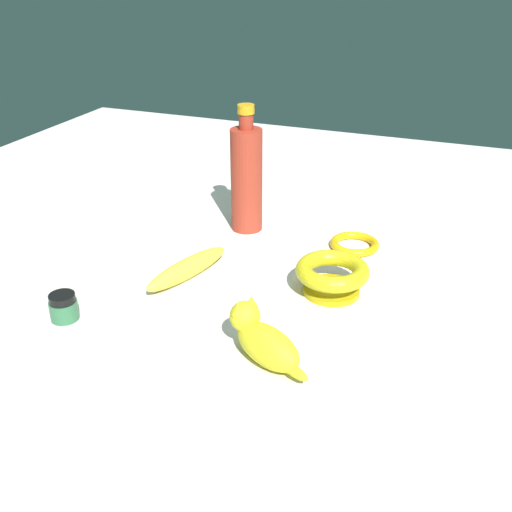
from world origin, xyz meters
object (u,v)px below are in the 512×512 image
at_px(banana, 188,268).
at_px(cat_figurine, 263,340).
at_px(bangle, 354,244).
at_px(nail_polish_jar, 64,307).
at_px(bowl, 332,274).
at_px(bottle_tall, 246,178).

bearing_deg(banana, cat_figurine, -113.15).
distance_m(cat_figurine, bangle, 0.41).
distance_m(cat_figurine, nail_polish_jar, 0.34).
distance_m(cat_figurine, bowl, 0.23).
bearing_deg(banana, nail_polish_jar, 164.79).
distance_m(banana, bangle, 0.34).
height_order(bangle, nail_polish_jar, nail_polish_jar).
xyz_separation_m(bangle, bowl, (0.00, -0.19, 0.03)).
bearing_deg(cat_figurine, bottle_tall, 115.06).
distance_m(bangle, bottle_tall, 0.26).
relative_size(bottle_tall, nail_polish_jar, 5.78).
height_order(banana, bottle_tall, bottle_tall).
bearing_deg(bowl, cat_figurine, -100.85).
bearing_deg(bottle_tall, banana, -94.68).
bearing_deg(cat_figurine, bowl, 79.15).
bearing_deg(banana, bangle, -31.11).
bearing_deg(nail_polish_jar, bottle_tall, 71.79).
xyz_separation_m(bottle_tall, nail_polish_jar, (-0.14, -0.43, -0.09)).
xyz_separation_m(cat_figurine, bowl, (0.04, 0.22, 0.00)).
xyz_separation_m(bottle_tall, bowl, (0.24, -0.19, -0.08)).
xyz_separation_m(bangle, bottle_tall, (-0.23, 0.01, 0.11)).
relative_size(banana, bowl, 1.57).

